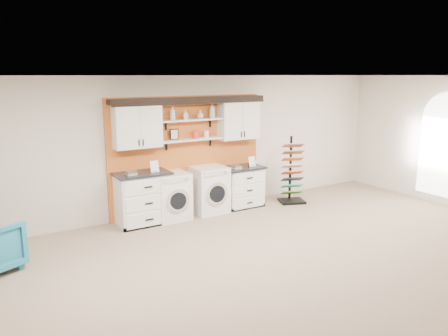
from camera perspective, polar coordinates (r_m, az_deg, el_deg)
floor at (r=6.29m, az=12.31°, el=-14.75°), size 10.00×10.00×0.00m
ceiling at (r=5.63m, az=13.61°, el=11.64°), size 10.00×10.00×0.00m
wall_back at (r=9.05m, az=-4.88°, el=3.06°), size 10.00×0.00×10.00m
accent_panel at (r=9.05m, az=-4.76°, el=1.78°), size 3.40×0.07×2.40m
upper_cabinet_left at (r=8.36m, az=-11.29°, el=5.45°), size 0.90×0.35×0.84m
upper_cabinet_right at (r=9.36m, az=1.89°, el=6.36°), size 0.90×0.35×0.84m
shelf_lower at (r=8.85m, az=-4.32°, el=3.72°), size 1.32×0.28×0.03m
shelf_upper at (r=8.80m, az=-4.36°, el=6.30°), size 1.32×0.28×0.03m
crown_molding at (r=8.78m, az=-4.44°, el=8.89°), size 3.30×0.41×0.13m
window_arched at (r=10.55m, az=26.81°, el=3.00°), size 0.06×1.10×2.25m
picture_frame at (r=8.73m, az=-6.53°, el=4.39°), size 0.18×0.02×0.22m
canister_red at (r=8.88m, az=-3.75°, el=4.38°), size 0.11×0.11×0.16m
canister_cream at (r=9.00m, az=-2.33°, el=4.43°), size 0.10×0.10×0.14m
base_cabinet_left at (r=8.48m, az=-10.56°, el=-3.92°), size 1.03×0.66×1.01m
base_cabinet_right at (r=9.49m, az=2.33°, el=-2.41°), size 0.90×0.66×0.88m
washer at (r=8.70m, az=-6.96°, el=-3.66°), size 0.67×0.71×0.93m
dryer at (r=9.07m, az=-1.98°, el=-2.83°), size 0.69×0.71×0.96m
sample_rack at (r=9.87m, az=8.87°, el=-1.68°), size 0.66×0.61×1.48m
soap_bottle_a at (r=8.62m, az=-6.73°, el=7.12°), size 0.13×0.13×0.27m
soap_bottle_b at (r=8.74m, az=-5.05°, el=6.97°), size 0.10×0.10×0.19m
soap_bottle_c at (r=8.89m, az=-3.14°, el=7.00°), size 0.18×0.18×0.16m
soap_bottle_d at (r=9.02m, az=-1.55°, el=7.52°), size 0.16×0.16×0.30m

